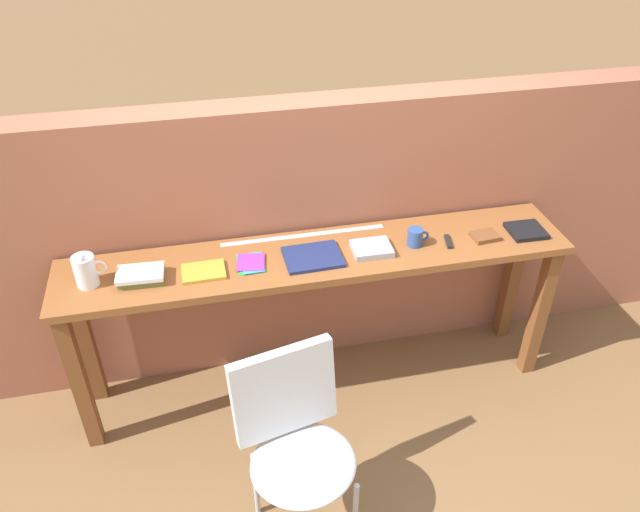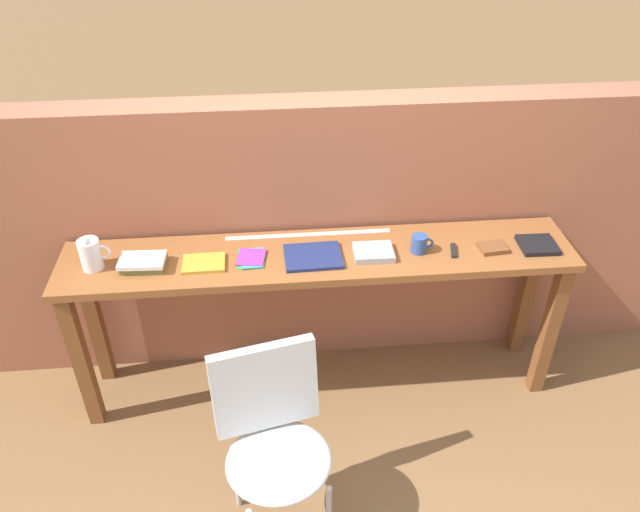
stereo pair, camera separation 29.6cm
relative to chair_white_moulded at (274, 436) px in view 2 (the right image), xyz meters
name	(u,v)px [view 2 (the right image)]	position (x,y,z in m)	size (l,w,h in m)	color
ground_plane	(324,423)	(0.26, 0.49, -0.53)	(40.00, 40.00, 0.00)	brown
brick_wall_back	(313,235)	(0.26, 1.13, 0.24)	(6.00, 0.20, 1.53)	#9E5B42
sideboard	(319,276)	(0.26, 0.79, 0.21)	(2.50, 0.44, 0.88)	brown
chair_white_moulded	(274,436)	(0.00, 0.00, 0.00)	(0.53, 0.54, 0.89)	silver
pitcher_white	(91,254)	(-0.80, 0.77, 0.43)	(0.14, 0.10, 0.18)	white
book_stack_leftmost	(143,262)	(-0.57, 0.75, 0.38)	(0.22, 0.16, 0.05)	olive
magazine_cycling	(204,263)	(-0.29, 0.74, 0.36)	(0.20, 0.15, 0.02)	gold
pamphlet_pile_colourful	(252,258)	(-0.07, 0.77, 0.36)	(0.15, 0.18, 0.01)	green
book_open_centre	(313,257)	(0.23, 0.75, 0.36)	(0.27, 0.22, 0.02)	navy
book_grey_hardcover	(373,252)	(0.52, 0.75, 0.37)	(0.19, 0.16, 0.03)	#9E9EA3
mug	(420,244)	(0.75, 0.76, 0.40)	(0.11, 0.08, 0.09)	#2D4C8C
multitool_folded	(453,250)	(0.91, 0.74, 0.36)	(0.02, 0.11, 0.02)	black
leather_journal_brown	(493,248)	(1.11, 0.74, 0.37)	(0.13, 0.10, 0.02)	brown
book_repair_rightmost	(538,245)	(1.33, 0.74, 0.37)	(0.18, 0.17, 0.02)	black
ruler_metal_back_edge	(308,235)	(0.22, 0.96, 0.35)	(0.84, 0.03, 0.00)	silver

